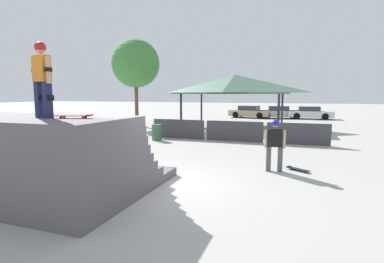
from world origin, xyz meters
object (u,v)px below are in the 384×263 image
Objects in this scene: bystander_walking at (275,141)px; parked_car_white at (310,113)px; parked_car_silver at (279,112)px; skater_on_deck at (42,75)px; trash_bin at (157,132)px; skateboard_on_ground at (297,169)px; tree_beside_pavilion at (136,64)px; parked_car_tan at (250,112)px; skateboard_on_deck at (75,116)px.

bystander_walking is 22.49m from parked_car_white.
parked_car_silver is at bearing 178.79° from parked_car_white.
skater_on_deck reaches higher than parked_car_silver.
trash_bin is at bearing -40.38° from bystander_walking.
parked_car_white is (1.15, 22.09, 0.54)m from skateboard_on_ground.
skateboard_on_ground is 0.17× the size of parked_car_silver.
skater_on_deck is 0.36× the size of parked_car_silver.
parked_car_white reaches higher than skateboard_on_ground.
tree_beside_pavilion is at bearing -141.38° from parked_car_silver.
parked_car_tan and parked_car_white have the same top height.
skateboard_on_deck is at bearing 81.26° from skateboard_on_ground.
skater_on_deck is 2.10× the size of skateboard_on_ground.
skateboard_on_deck is 17.33m from tree_beside_pavilion.
parked_car_tan is at bearing 176.73° from parked_car_silver.
skater_on_deck is at bearing -81.58° from parked_car_tan.
tree_beside_pavilion reaches higher than parked_car_white.
trash_bin is (4.76, -6.27, -4.33)m from tree_beside_pavilion.
parked_car_white is at bearing 14.13° from parked_car_tan.
tree_beside_pavilion reaches higher than skateboard_on_ground.
parked_car_silver is at bearing 68.15° from skateboard_on_deck.
tree_beside_pavilion reaches higher than parked_car_silver.
bystander_walking is 22.29m from parked_car_tan.
skater_on_deck is 0.36× the size of parked_car_white.
bystander_walking is 1.95× the size of trash_bin.
tree_beside_pavilion is (-11.84, 10.60, 4.70)m from skateboard_on_ground.
parked_car_tan is 1.02× the size of parked_car_white.
skateboard_on_deck reaches higher than parked_car_tan.
bystander_walking is at bearing -70.17° from parked_car_tan.
skater_on_deck is 26.66m from parked_car_tan.
trash_bin is 0.19× the size of parked_car_tan.
trash_bin is (-6.38, 4.65, -0.55)m from bystander_walking.
skateboard_on_ground is 22.02m from parked_car_silver.
skateboard_on_deck is at bearing -105.57° from parked_car_silver.
skateboard_on_deck is 27.55m from parked_car_white.
trash_bin is (-2.59, 9.17, -1.56)m from skateboard_on_deck.
trash_bin is at bearing -116.53° from parked_car_silver.
skater_on_deck is 1.87× the size of trash_bin.
skateboard_on_deck reaches higher than parked_car_silver.
skater_on_deck is 0.36× the size of parked_car_tan.
skateboard_on_ground is at bearing 31.11° from skateboard_on_deck.
skateboard_on_ground is 0.89× the size of trash_bin.
tree_beside_pavilion is 7.76× the size of trash_bin.
skater_on_deck reaches higher than trash_bin.
skateboard_on_deck is 6.88m from skateboard_on_ground.
parked_car_tan is (-4.02, 21.92, -0.37)m from bystander_walking.
parked_car_silver is (10.05, 11.34, -4.15)m from tree_beside_pavilion.
parked_car_silver and parked_car_white have the same top height.
skateboard_on_deck is 0.12× the size of tree_beside_pavilion.
parked_car_white is at bearing -58.93° from skateboard_on_ground.
parked_car_white is at bearing 92.62° from skater_on_deck.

